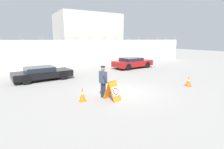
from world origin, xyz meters
TOP-DOWN VIEW (x-y plane):
  - ground_plane at (0.00, 0.00)m, footprint 90.00×90.00m
  - perimeter_wall at (0.00, 11.15)m, footprint 36.00×0.30m
  - building_block at (4.54, 16.19)m, footprint 8.75×6.18m
  - barricade_sign at (-1.30, -0.99)m, footprint 0.78×0.98m
  - security_guard at (-1.56, -0.36)m, footprint 0.36×0.68m
  - traffic_cone_near at (4.74, -1.20)m, footprint 0.43×0.43m
  - traffic_cone_mid at (-2.77, -0.33)m, footprint 0.36×0.36m
  - parked_car_front_coupe at (-3.75, 5.94)m, footprint 4.58×2.23m
  - parked_car_far_side at (6.10, 7.08)m, footprint 4.83×2.37m

SIDE VIEW (x-z plane):
  - ground_plane at x=0.00m, z-range 0.00..0.00m
  - traffic_cone_near at x=4.74m, z-range 0.00..0.72m
  - traffic_cone_mid at x=-2.77m, z-range 0.00..0.77m
  - barricade_sign at x=-1.30m, z-range -0.01..1.05m
  - parked_car_front_coupe at x=-3.75m, z-range 0.02..1.11m
  - parked_car_far_side at x=6.10m, z-range 0.03..1.23m
  - security_guard at x=-1.56m, z-range 0.11..1.90m
  - perimeter_wall at x=0.00m, z-range -0.22..3.39m
  - building_block at x=4.54m, z-range 0.00..6.82m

